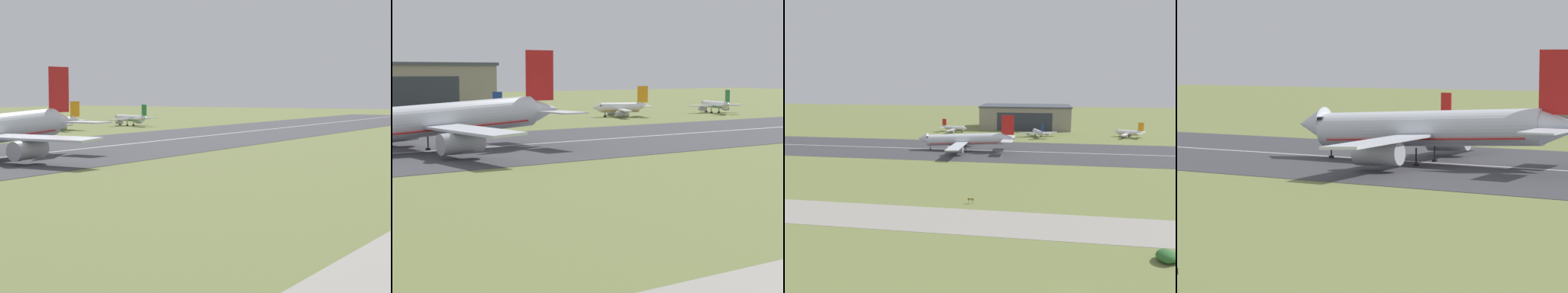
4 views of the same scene
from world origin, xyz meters
TOP-DOWN VIEW (x-y plane):
  - airplane_landing at (-41.12, 119.66)m, footprint 47.75×49.31m
  - airplane_parked_west at (-61.29, 182.78)m, footprint 18.58×24.34m

SIDE VIEW (x-z plane):
  - airplane_parked_west at x=-61.29m, z-range -1.64..6.59m
  - airplane_landing at x=-41.12m, z-range -3.35..13.84m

